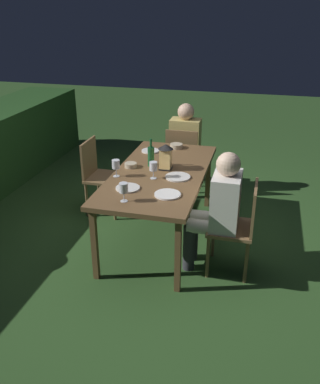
% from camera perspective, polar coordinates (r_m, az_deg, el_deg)
% --- Properties ---
extents(ground_plane, '(16.00, 16.00, 0.00)m').
position_cam_1_polar(ground_plane, '(4.53, 0.00, -6.02)').
color(ground_plane, '#2D5123').
extents(dining_table, '(1.86, 0.89, 0.75)m').
position_cam_1_polar(dining_table, '(4.22, 0.00, 2.09)').
color(dining_table, brown).
rests_on(dining_table, ground).
extents(chair_side_right_b, '(0.42, 0.40, 0.87)m').
position_cam_1_polar(chair_side_right_b, '(4.91, -8.29, 2.58)').
color(chair_side_right_b, brown).
rests_on(chair_side_right_b, ground).
extents(chair_side_left_a, '(0.42, 0.40, 0.87)m').
position_cam_1_polar(chair_side_left_a, '(3.82, 10.70, -4.32)').
color(chair_side_left_a, brown).
rests_on(chair_side_left_a, ground).
extents(person_in_cream, '(0.38, 0.47, 1.15)m').
position_cam_1_polar(person_in_cream, '(3.76, 7.92, -1.97)').
color(person_in_cream, white).
rests_on(person_in_cream, ground).
extents(chair_head_far, '(0.40, 0.42, 0.87)m').
position_cam_1_polar(chair_head_far, '(5.36, 3.13, 4.72)').
color(chair_head_far, brown).
rests_on(chair_head_far, ground).
extents(person_in_mustard, '(0.48, 0.38, 1.15)m').
position_cam_1_polar(person_in_mustard, '(5.50, 3.57, 6.87)').
color(person_in_mustard, tan).
rests_on(person_in_mustard, ground).
extents(lantern_centerpiece, '(0.15, 0.15, 0.27)m').
position_cam_1_polar(lantern_centerpiece, '(4.22, 0.78, 5.02)').
color(lantern_centerpiece, black).
rests_on(lantern_centerpiece, dining_table).
extents(green_bottle_on_table, '(0.07, 0.07, 0.29)m').
position_cam_1_polar(green_bottle_on_table, '(4.32, -1.24, 4.94)').
color(green_bottle_on_table, '#195128').
rests_on(green_bottle_on_table, dining_table).
extents(wine_glass_a, '(0.08, 0.08, 0.17)m').
position_cam_1_polar(wine_glass_a, '(3.99, -0.91, 3.42)').
color(wine_glass_a, silver).
rests_on(wine_glass_a, dining_table).
extents(wine_glass_b, '(0.08, 0.08, 0.17)m').
position_cam_1_polar(wine_glass_b, '(3.54, -4.98, 0.45)').
color(wine_glass_b, silver).
rests_on(wine_glass_b, dining_table).
extents(wine_glass_c, '(0.08, 0.08, 0.17)m').
position_cam_1_polar(wine_glass_c, '(4.06, -6.02, 3.67)').
color(wine_glass_c, silver).
rests_on(wine_glass_c, dining_table).
extents(plate_a, '(0.23, 0.23, 0.01)m').
position_cam_1_polar(plate_a, '(3.68, 1.04, -0.33)').
color(plate_a, white).
rests_on(plate_a, dining_table).
extents(plate_b, '(0.20, 0.20, 0.01)m').
position_cam_1_polar(plate_b, '(4.78, -1.32, 5.63)').
color(plate_b, white).
rests_on(plate_b, dining_table).
extents(plate_c, '(0.22, 0.22, 0.01)m').
position_cam_1_polar(plate_c, '(3.82, -4.41, 0.55)').
color(plate_c, silver).
rests_on(plate_c, dining_table).
extents(plate_d, '(0.25, 0.25, 0.01)m').
position_cam_1_polar(plate_d, '(4.05, 2.43, 2.07)').
color(plate_d, silver).
rests_on(plate_d, dining_table).
extents(bowl_olives, '(0.15, 0.15, 0.05)m').
position_cam_1_polar(bowl_olives, '(4.89, 2.22, 6.30)').
color(bowl_olives, '#BCAD8E').
rests_on(bowl_olives, dining_table).
extents(bowl_bread, '(0.13, 0.13, 0.05)m').
position_cam_1_polar(bowl_bread, '(4.32, -4.01, 3.69)').
color(bowl_bread, '#BCAD8E').
rests_on(bowl_bread, dining_table).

